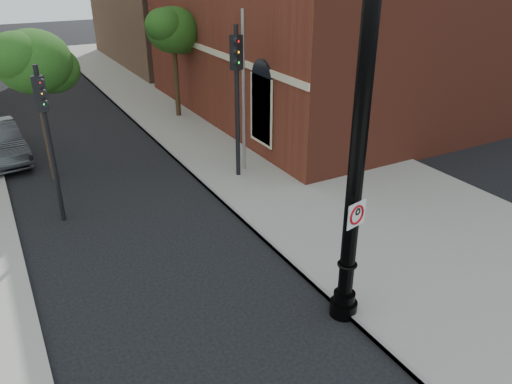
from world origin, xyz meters
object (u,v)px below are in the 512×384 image
no_parking_sign (357,214)px  traffic_signal_left (46,120)px  lamppost (356,177)px  traffic_signal_right (237,79)px

no_parking_sign → traffic_signal_left: bearing=107.8°
no_parking_sign → lamppost: bearing=64.2°
lamppost → no_parking_sign: size_ratio=13.41×
traffic_signal_left → traffic_signal_right: size_ratio=0.88×
lamppost → traffic_signal_right: (1.39, 7.86, 0.22)m
lamppost → traffic_signal_left: 8.93m
lamppost → traffic_signal_right: bearing=80.0°
traffic_signal_right → no_parking_sign: bearing=-125.0°
lamppost → no_parking_sign: (-0.04, -0.18, -0.73)m
no_parking_sign → traffic_signal_right: bearing=66.8°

